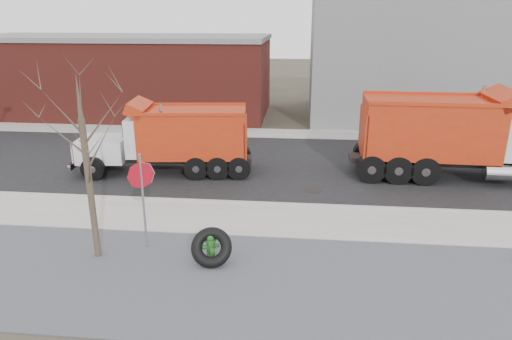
# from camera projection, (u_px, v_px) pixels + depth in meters

# --- Properties ---
(ground) EXTENTS (120.00, 120.00, 0.00)m
(ground) POSITION_uv_depth(u_px,v_px,m) (224.00, 222.00, 15.17)
(ground) COLOR #383328
(ground) RESTS_ON ground
(gravel_verge) EXTENTS (60.00, 5.00, 0.03)m
(gravel_verge) POSITION_uv_depth(u_px,v_px,m) (202.00, 279.00, 11.87)
(gravel_verge) COLOR slate
(gravel_verge) RESTS_ON ground
(sidewalk) EXTENTS (60.00, 2.50, 0.06)m
(sidewalk) POSITION_uv_depth(u_px,v_px,m) (225.00, 218.00, 15.39)
(sidewalk) COLOR #9E9B93
(sidewalk) RESTS_ON ground
(curb) EXTENTS (60.00, 0.15, 0.11)m
(curb) POSITION_uv_depth(u_px,v_px,m) (231.00, 202.00, 16.61)
(curb) COLOR #9E9B93
(curb) RESTS_ON ground
(road) EXTENTS (60.00, 9.40, 0.02)m
(road) POSITION_uv_depth(u_px,v_px,m) (247.00, 164.00, 21.10)
(road) COLOR black
(road) RESTS_ON ground
(far_sidewalk) EXTENTS (60.00, 2.00, 0.06)m
(far_sidewalk) POSITION_uv_depth(u_px,v_px,m) (258.00, 133.00, 26.46)
(far_sidewalk) COLOR #9E9B93
(far_sidewalk) RESTS_ON ground
(building_grey) EXTENTS (12.00, 10.00, 8.00)m
(building_grey) POSITION_uv_depth(u_px,v_px,m) (403.00, 56.00, 29.98)
(building_grey) COLOR slate
(building_grey) RESTS_ON ground
(building_brick) EXTENTS (20.20, 8.20, 5.30)m
(building_brick) POSITION_uv_depth(u_px,v_px,m) (120.00, 75.00, 31.27)
(building_brick) COLOR maroon
(building_brick) RESTS_ON ground
(bare_tree) EXTENTS (3.20, 3.20, 5.20)m
(bare_tree) POSITION_uv_depth(u_px,v_px,m) (84.00, 145.00, 11.96)
(bare_tree) COLOR #382D23
(bare_tree) RESTS_ON ground
(fire_hydrant) EXTENTS (0.48, 0.48, 0.86)m
(fire_hydrant) POSITION_uv_depth(u_px,v_px,m) (211.00, 248.00, 12.68)
(fire_hydrant) COLOR #2A6B29
(fire_hydrant) RESTS_ON ground
(truck_tire) EXTENTS (1.18, 0.98, 1.10)m
(truck_tire) POSITION_uv_depth(u_px,v_px,m) (211.00, 247.00, 12.48)
(truck_tire) COLOR black
(truck_tire) RESTS_ON ground
(stop_sign) EXTENTS (0.64, 0.51, 2.91)m
(stop_sign) POSITION_uv_depth(u_px,v_px,m) (142.00, 185.00, 12.86)
(stop_sign) COLOR gray
(stop_sign) RESTS_ON ground
(dump_truck_red_a) EXTENTS (9.35, 2.78, 3.75)m
(dump_truck_red_a) POSITION_uv_depth(u_px,v_px,m) (459.00, 134.00, 18.73)
(dump_truck_red_a) COLOR black
(dump_truck_red_a) RESTS_ON ground
(dump_truck_red_b) EXTENTS (7.54, 2.88, 3.16)m
(dump_truck_red_b) POSITION_uv_depth(u_px,v_px,m) (173.00, 137.00, 19.42)
(dump_truck_red_b) COLOR black
(dump_truck_red_b) RESTS_ON ground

